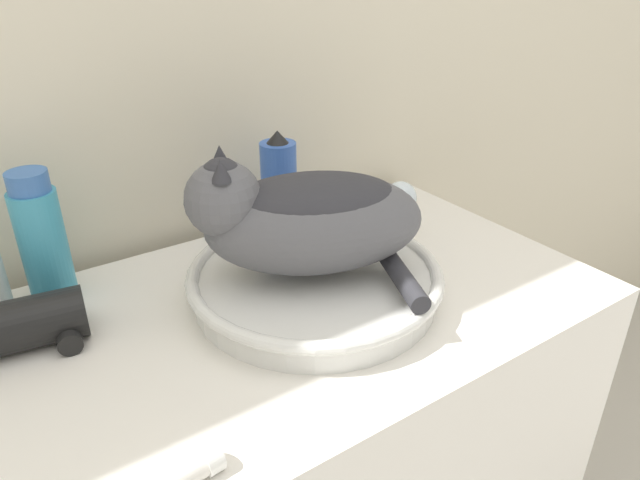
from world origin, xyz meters
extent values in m
cube|color=beige|center=(0.00, 0.60, 1.20)|extent=(8.00, 0.05, 2.40)
cylinder|color=silver|center=(0.04, 0.27, 0.82)|extent=(0.36, 0.36, 0.04)
torus|color=silver|center=(0.04, 0.27, 0.84)|extent=(0.38, 0.38, 0.02)
ellipsoid|color=#56565B|center=(0.04, 0.27, 0.93)|extent=(0.35, 0.28, 0.14)
ellipsoid|color=#2D2D33|center=(0.04, 0.27, 0.97)|extent=(0.27, 0.22, 0.06)
sphere|color=#56565B|center=(-0.07, 0.32, 0.97)|extent=(0.11, 0.11, 0.11)
sphere|color=#2D2D33|center=(-0.07, 0.32, 1.00)|extent=(0.06, 0.06, 0.06)
cone|color=#2D2D33|center=(-0.06, 0.35, 1.02)|extent=(0.03, 0.03, 0.03)
cone|color=#2D2D33|center=(-0.09, 0.29, 1.02)|extent=(0.03, 0.03, 0.03)
cylinder|color=#2D2D33|center=(0.11, 0.15, 0.87)|extent=(0.08, 0.14, 0.03)
cylinder|color=silver|center=(0.26, 0.33, 0.83)|extent=(0.04, 0.04, 0.06)
cylinder|color=silver|center=(0.21, 0.32, 0.89)|extent=(0.12, 0.05, 0.08)
sphere|color=silver|center=(0.26, 0.33, 0.89)|extent=(0.06, 0.06, 0.06)
cylinder|color=#335BB7|center=(0.11, 0.48, 0.89)|extent=(0.06, 0.06, 0.17)
cone|color=black|center=(0.11, 0.48, 0.99)|extent=(0.04, 0.04, 0.02)
cylinder|color=teal|center=(-0.29, 0.48, 0.89)|extent=(0.07, 0.07, 0.17)
cylinder|color=#3866AD|center=(-0.29, 0.48, 0.99)|extent=(0.06, 0.06, 0.03)
cylinder|color=white|center=(-0.23, 0.06, 0.82)|extent=(0.02, 0.03, 0.03)
cylinder|color=black|center=(-0.35, 0.38, 0.84)|extent=(0.18, 0.09, 0.07)
cylinder|color=black|center=(-0.29, 0.37, 0.82)|extent=(0.05, 0.10, 0.03)
camera|label=1|loc=(-0.36, -0.34, 1.28)|focal=32.00mm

